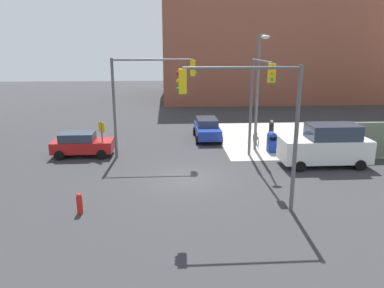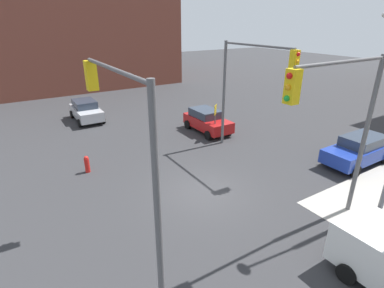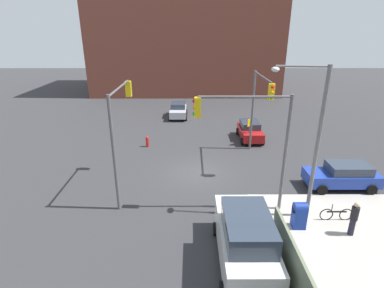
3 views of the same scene
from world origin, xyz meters
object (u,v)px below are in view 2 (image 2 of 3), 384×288
(traffic_signal_nw_corner, at_px, (248,78))
(hatchback_silver, at_px, (86,110))
(traffic_signal_ne_corner, at_px, (342,114))
(traffic_signal_se_corner, at_px, (124,135))
(fire_hydrant, at_px, (87,164))
(sedan_red, at_px, (207,120))
(coupe_blue, at_px, (359,150))

(traffic_signal_nw_corner, height_order, hatchback_silver, traffic_signal_nw_corner)
(traffic_signal_nw_corner, distance_m, hatchback_silver, 13.97)
(traffic_signal_nw_corner, height_order, traffic_signal_ne_corner, same)
(traffic_signal_nw_corner, bearing_deg, traffic_signal_se_corner, -61.35)
(traffic_signal_nw_corner, distance_m, traffic_signal_se_corner, 10.26)
(traffic_signal_nw_corner, distance_m, fire_hydrant, 9.98)
(fire_hydrant, height_order, sedan_red, sedan_red)
(traffic_signal_nw_corner, bearing_deg, traffic_signal_ne_corner, -15.21)
(traffic_signal_nw_corner, xyz_separation_m, sedan_red, (-4.45, 0.41, -3.79))
(traffic_signal_se_corner, bearing_deg, traffic_signal_nw_corner, 118.65)
(traffic_signal_se_corner, xyz_separation_m, hatchback_silver, (-16.72, 2.58, -3.77))
(fire_hydrant, bearing_deg, traffic_signal_nw_corner, 73.42)
(fire_hydrant, relative_size, sedan_red, 0.24)
(traffic_signal_nw_corner, xyz_separation_m, fire_hydrant, (-2.59, -8.70, -4.15))
(traffic_signal_nw_corner, distance_m, coupe_blue, 7.48)
(coupe_blue, bearing_deg, sedan_red, -154.69)
(traffic_signal_nw_corner, height_order, coupe_blue, traffic_signal_nw_corner)
(traffic_signal_nw_corner, distance_m, traffic_signal_ne_corner, 7.16)
(traffic_signal_ne_corner, bearing_deg, hatchback_silver, -166.36)
(hatchback_silver, distance_m, coupe_blue, 19.69)
(traffic_signal_se_corner, distance_m, coupe_blue, 14.15)
(traffic_signal_nw_corner, xyz_separation_m, hatchback_silver, (-11.81, -6.42, -3.79))
(traffic_signal_se_corner, xyz_separation_m, coupe_blue, (-0.43, 13.64, -3.77))
(traffic_signal_se_corner, relative_size, coupe_blue, 1.46)
(traffic_signal_nw_corner, bearing_deg, hatchback_silver, -151.46)
(hatchback_silver, xyz_separation_m, coupe_blue, (16.30, 11.06, 0.00))
(traffic_signal_nw_corner, height_order, fire_hydrant, traffic_signal_nw_corner)
(hatchback_silver, bearing_deg, sedan_red, 42.87)
(traffic_signal_nw_corner, bearing_deg, coupe_blue, 45.92)
(traffic_signal_ne_corner, distance_m, coupe_blue, 7.90)
(traffic_signal_ne_corner, bearing_deg, traffic_signal_se_corner, -105.63)
(traffic_signal_ne_corner, distance_m, hatchback_silver, 19.62)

